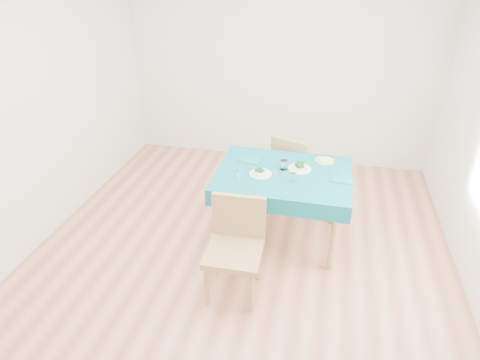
% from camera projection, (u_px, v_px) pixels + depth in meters
% --- Properties ---
extents(room_shell, '(4.02, 4.52, 2.73)m').
position_uv_depth(room_shell, '(240.00, 126.00, 3.21)').
color(room_shell, '#9F6042').
rests_on(room_shell, ground).
extents(table, '(1.25, 0.95, 0.76)m').
position_uv_depth(table, '(281.00, 206.00, 3.95)').
color(table, '#095B62').
rests_on(table, ground).
extents(chair_near, '(0.46, 0.50, 1.12)m').
position_uv_depth(chair_near, '(234.00, 239.00, 3.20)').
color(chair_near, olive).
rests_on(chair_near, ground).
extents(chair_far, '(0.56, 0.59, 1.07)m').
position_uv_depth(chair_far, '(296.00, 160.00, 4.49)').
color(chair_far, olive).
rests_on(chair_far, ground).
extents(bowl_near, '(0.21, 0.21, 0.06)m').
position_uv_depth(bowl_near, '(261.00, 172.00, 3.71)').
color(bowl_near, white).
rests_on(bowl_near, table).
extents(bowl_far, '(0.22, 0.22, 0.07)m').
position_uv_depth(bowl_far, '(300.00, 166.00, 3.80)').
color(bowl_far, white).
rests_on(bowl_far, table).
extents(fork_near, '(0.08, 0.17, 0.00)m').
position_uv_depth(fork_near, '(238.00, 175.00, 3.72)').
color(fork_near, silver).
rests_on(fork_near, table).
extents(knife_near, '(0.09, 0.20, 0.00)m').
position_uv_depth(knife_near, '(276.00, 175.00, 3.72)').
color(knife_near, silver).
rests_on(knife_near, table).
extents(fork_far, '(0.06, 0.18, 0.00)m').
position_uv_depth(fork_far, '(285.00, 163.00, 3.92)').
color(fork_far, silver).
rests_on(fork_far, table).
extents(knife_far, '(0.03, 0.21, 0.00)m').
position_uv_depth(knife_far, '(338.00, 178.00, 3.67)').
color(knife_far, silver).
rests_on(knife_far, table).
extents(napkin_near, '(0.23, 0.18, 0.01)m').
position_uv_depth(napkin_near, '(250.00, 160.00, 3.97)').
color(napkin_near, '#0D666D').
rests_on(napkin_near, table).
extents(napkin_far, '(0.22, 0.17, 0.01)m').
position_uv_depth(napkin_far, '(343.00, 180.00, 3.63)').
color(napkin_far, '#0D666D').
rests_on(napkin_far, table).
extents(tumbler_center, '(0.07, 0.07, 0.09)m').
position_uv_depth(tumbler_center, '(284.00, 165.00, 3.80)').
color(tumbler_center, white).
rests_on(tumbler_center, table).
extents(tumbler_side, '(0.06, 0.06, 0.08)m').
position_uv_depth(tumbler_side, '(293.00, 177.00, 3.60)').
color(tumbler_side, white).
rests_on(tumbler_side, table).
extents(side_plate, '(0.19, 0.19, 0.01)m').
position_uv_depth(side_plate, '(325.00, 161.00, 3.97)').
color(side_plate, '#A6E16D').
rests_on(side_plate, table).
extents(bread_slice, '(0.13, 0.13, 0.02)m').
position_uv_depth(bread_slice, '(325.00, 159.00, 3.96)').
color(bread_slice, beige).
rests_on(bread_slice, side_plate).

